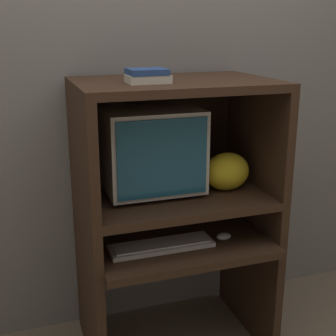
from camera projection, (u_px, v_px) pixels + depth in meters
The scene contains 9 objects.
wall_back at pixel (151, 79), 2.36m from camera, with size 6.00×0.06×2.60m.
desk_base at pixel (177, 277), 2.26m from camera, with size 0.87×0.65×0.61m.
desk_monitor_shelf at pixel (174, 201), 2.19m from camera, with size 0.87×0.60×0.20m.
hutch_upper at pixel (172, 117), 2.11m from camera, with size 0.87×0.60×0.52m.
crt_monitor at pixel (150, 148), 2.14m from camera, with size 0.43×0.40×0.39m.
keyboard at pixel (161, 245), 2.07m from camera, with size 0.46×0.14×0.03m.
mouse at pixel (224, 236), 2.15m from camera, with size 0.07×0.05×0.03m.
snack_bag at pixel (227, 171), 2.18m from camera, with size 0.22×0.16×0.18m.
book_stack at pixel (148, 76), 1.91m from camera, with size 0.17×0.14×0.06m.
Camera 1 is at (-0.69, -1.64, 1.55)m, focal length 50.00 mm.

